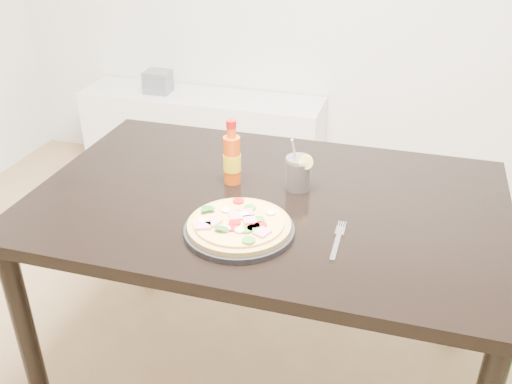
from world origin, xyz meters
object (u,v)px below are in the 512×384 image
(dining_table, at_px, (267,220))
(media_console, at_px, (203,136))
(hot_sauce_bottle, at_px, (232,158))
(plate, at_px, (239,230))
(pizza, at_px, (239,224))
(fork, at_px, (338,239))
(cola_cup, at_px, (298,174))

(dining_table, relative_size, media_console, 1.00)
(hot_sauce_bottle, height_order, media_console, hot_sauce_bottle)
(plate, distance_m, pizza, 0.02)
(plate, relative_size, pizza, 1.07)
(fork, bearing_deg, media_console, 121.60)
(pizza, relative_size, media_console, 0.20)
(dining_table, height_order, fork, fork)
(media_console, bearing_deg, cola_cup, -57.88)
(hot_sauce_bottle, relative_size, media_console, 0.15)
(fork, distance_m, media_console, 1.99)
(hot_sauce_bottle, height_order, fork, hot_sauce_bottle)
(cola_cup, bearing_deg, pizza, -108.35)
(plate, xyz_separation_m, cola_cup, (0.10, 0.29, 0.04))
(dining_table, relative_size, plate, 4.71)
(plate, xyz_separation_m, hot_sauce_bottle, (-0.11, 0.27, 0.07))
(cola_cup, bearing_deg, hot_sauce_bottle, -174.70)
(dining_table, bearing_deg, pizza, -95.60)
(cola_cup, bearing_deg, media_console, 122.12)
(hot_sauce_bottle, bearing_deg, cola_cup, 5.30)
(pizza, bearing_deg, media_console, 114.76)
(cola_cup, bearing_deg, plate, -108.35)
(pizza, bearing_deg, plate, 69.70)
(dining_table, height_order, plate, plate)
(fork, relative_size, media_console, 0.13)
(fork, bearing_deg, hot_sauce_bottle, 147.24)
(hot_sauce_bottle, xyz_separation_m, fork, (0.37, -0.23, -0.08))
(pizza, relative_size, fork, 1.47)
(hot_sauce_bottle, distance_m, cola_cup, 0.21)
(plate, relative_size, hot_sauce_bottle, 1.44)
(media_console, bearing_deg, fork, -57.70)
(dining_table, distance_m, plate, 0.23)
(dining_table, height_order, cola_cup, cola_cup)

